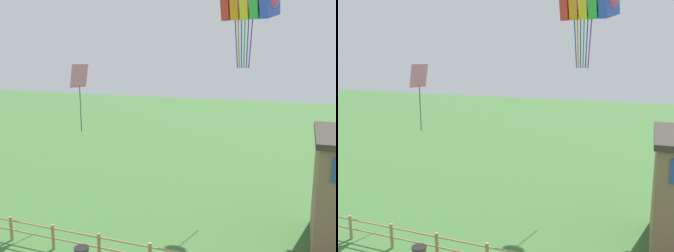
{
  "view_description": "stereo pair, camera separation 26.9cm",
  "coord_description": "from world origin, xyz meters",
  "views": [
    {
      "loc": [
        5.2,
        -6.09,
        8.25
      ],
      "look_at": [
        0.0,
        7.99,
        5.31
      ],
      "focal_mm": 40.0,
      "sensor_mm": 36.0,
      "label": 1
    },
    {
      "loc": [
        5.45,
        -5.99,
        8.25
      ],
      "look_at": [
        0.0,
        7.99,
        5.31
      ],
      "focal_mm": 40.0,
      "sensor_mm": 36.0,
      "label": 2
    }
  ],
  "objects": [
    {
      "name": "kite_pink_diamond",
      "position": [
        -5.46,
        9.98,
        6.77
      ],
      "size": [
        0.76,
        0.95,
        3.42
      ],
      "color": "pink"
    },
    {
      "name": "kite_rainbow_parafoil",
      "position": [
        2.61,
        11.42,
        10.53
      ],
      "size": [
        3.03,
        2.36,
        3.85
      ],
      "color": "#E54C8C"
    }
  ]
}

